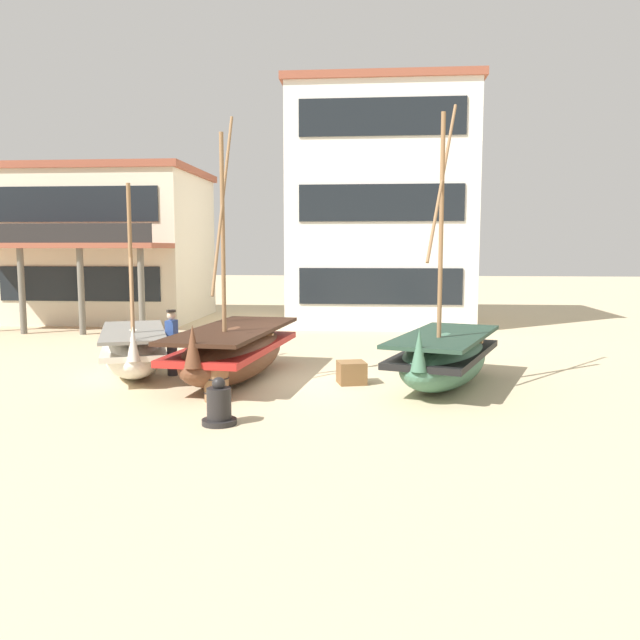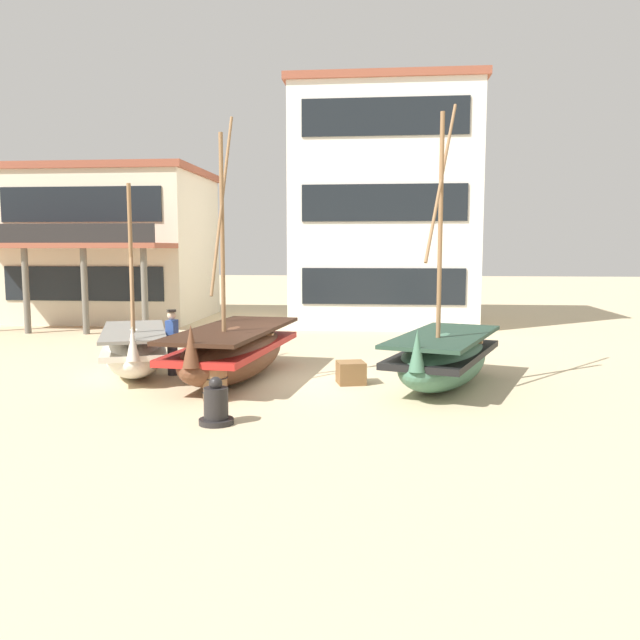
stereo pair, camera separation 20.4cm
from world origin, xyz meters
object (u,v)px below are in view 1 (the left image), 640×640
Objects in this scene: fisherman_by_hull at (172,343)px; wooden_barrel at (217,385)px; cargo_crate at (352,373)px; capstan_winch at (219,406)px; harbor_building_annex at (109,245)px; fishing_boat_near_left at (444,357)px; fishing_boat_centre_large at (234,351)px; harbor_building_main at (380,208)px; fishing_boat_far_right at (134,349)px.

wooden_barrel is (1.80, -2.61, -0.48)m from fisherman_by_hull.
cargo_crate is at bearing 35.59° from wooden_barrel.
capstan_winch is 19.73m from harbor_building_annex.
fishing_boat_near_left is 5.35m from wooden_barrel.
harbor_building_main is (3.67, 12.80, 4.26)m from fishing_boat_centre_large.
fishing_boat_near_left is 0.66× the size of harbor_building_main.
fishing_boat_near_left is at bearing -3.49° from fishing_boat_centre_large.
harbor_building_annex is at bearing 130.87° from cargo_crate.
fishing_boat_centre_large is 7.15× the size of capstan_winch.
harbor_building_main is at bearing 76.69° from wooden_barrel.
harbor_building_annex is (-13.75, 13.44, 2.70)m from fishing_boat_near_left.
fishing_boat_centre_large is 13.98m from harbor_building_main.
fisherman_by_hull is at bearing 174.22° from fishing_boat_near_left.
fishing_boat_centre_large is at bearing -56.62° from harbor_building_annex.
fishing_boat_centre_large is 2.96m from cargo_crate.
wooden_barrel is 3.45m from cargo_crate.
cargo_crate is 13.87m from harbor_building_main.
fisherman_by_hull is at bearing -113.33° from harbor_building_main.
harbor_building_annex is (-6.96, 12.76, 2.56)m from fisherman_by_hull.
fishing_boat_far_right is (-7.82, 0.76, -0.05)m from fishing_boat_near_left.
fisherman_by_hull is 4.68m from cargo_crate.
harbor_building_main reaches higher than cargo_crate.
fishing_boat_far_right is 5.58m from capstan_winch.
fishing_boat_centre_large is at bearing -12.55° from fisherman_by_hull.
fishing_boat_near_left is 5.11m from fishing_boat_centre_large.
wooden_barrel is 0.08× the size of harbor_building_annex.
capstan_winch is at bearing -100.33° from harbor_building_main.
capstan_winch is (2.29, -4.39, -0.49)m from fisherman_by_hull.
harbor_building_annex reaches higher than fisherman_by_hull.
harbor_building_main is at bearing 79.67° from capstan_winch.
fishing_boat_centre_large is 4.08m from capstan_winch.
fishing_boat_far_right is at bearing 173.11° from cargo_crate.
fishing_boat_far_right reaches higher than cargo_crate.
cargo_crate is (4.60, -0.61, -0.57)m from fisherman_by_hull.
fisherman_by_hull is (1.04, -0.07, 0.19)m from fishing_boat_far_right.
wooden_barrel is at bearing -60.31° from harbor_building_annex.
fishing_boat_centre_large is at bearing 92.89° from wooden_barrel.
fishing_boat_centre_large is 3.78× the size of fisherman_by_hull.
fishing_boat_near_left is 13.86m from harbor_building_main.
fishing_boat_near_left is 1.35× the size of fishing_boat_far_right.
harbor_building_annex is (-8.65, 13.13, 2.68)m from fishing_boat_centre_large.
fishing_boat_near_left is at bearing -83.79° from harbor_building_main.
harbor_building_main is (0.76, 13.03, 4.70)m from cargo_crate.
fishing_boat_near_left is 3.90× the size of fisherman_by_hull.
harbor_building_main is (5.36, 12.42, 4.14)m from fisherman_by_hull.
fishing_boat_near_left is 7.39× the size of capstan_winch.
capstan_winch is 0.09× the size of harbor_building_main.
harbor_building_main reaches higher than fisherman_by_hull.
fisherman_by_hull is 4.98m from capstan_winch.
fishing_boat_centre_large is 15.95m from harbor_building_annex.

